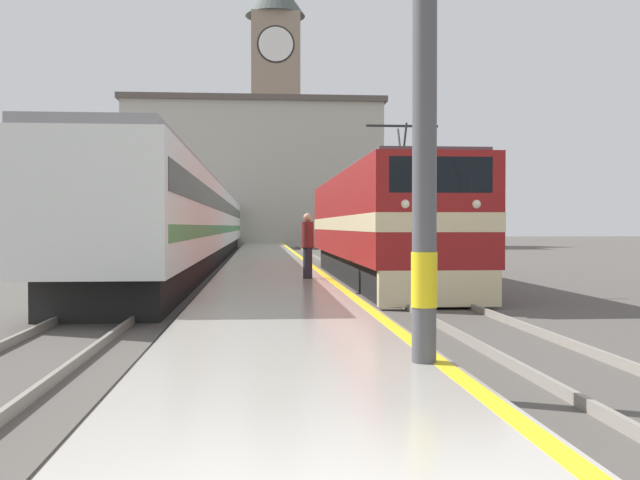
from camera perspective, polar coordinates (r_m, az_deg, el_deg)
ground_plane at (r=33.38m, az=-3.96°, el=-2.17°), size 200.00×200.00×0.00m
platform at (r=28.38m, az=-3.84°, el=-2.33°), size 3.43×140.00×0.40m
rail_track_near at (r=28.67m, az=3.37°, el=-2.64°), size 2.83×140.00×0.16m
rail_track_far at (r=28.56m, az=-10.92°, el=-2.67°), size 2.83×140.00×0.16m
locomotive_train at (r=25.53m, az=4.35°, el=1.14°), size 2.92×18.24×4.71m
passenger_train at (r=39.43m, az=-9.18°, el=1.36°), size 2.92×51.73×3.88m
person_on_platform at (r=21.12m, az=-0.95°, el=-0.29°), size 0.34×0.34×1.85m
clock_tower at (r=77.91m, az=-3.42°, el=10.61°), size 6.09×6.09×27.70m
station_building at (r=68.17m, az=-5.06°, el=5.08°), size 23.36×6.99×13.26m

